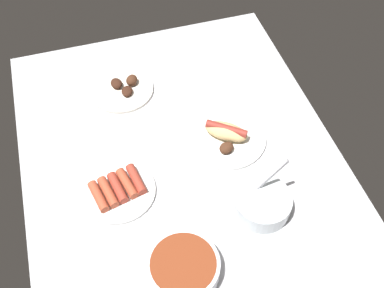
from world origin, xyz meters
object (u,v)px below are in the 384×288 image
at_px(bowl_coleslaw, 263,203).
at_px(plate_sausages, 118,190).
at_px(plate_grilled_meat, 123,88).
at_px(plate_hotdog_assembled, 226,135).
at_px(bowl_chili, 183,267).

bearing_deg(bowl_coleslaw, plate_sausages, 65.59).
distance_m(plate_grilled_meat, bowl_coleslaw, 0.60).
height_order(plate_hotdog_assembled, bowl_coleslaw, bowl_coleslaw).
distance_m(plate_hotdog_assembled, plate_sausages, 0.36).
bearing_deg(plate_sausages, plate_hotdog_assembled, -74.99).
xyz_separation_m(bowl_chili, plate_grilled_meat, (0.65, 0.02, -0.02)).
xyz_separation_m(bowl_coleslaw, plate_sausages, (0.16, 0.36, -0.02)).
height_order(bowl_chili, bowl_coleslaw, bowl_coleslaw).
bearing_deg(plate_sausages, plate_grilled_meat, -13.27).
height_order(bowl_chili, plate_grilled_meat, bowl_chili).
bearing_deg(bowl_chili, plate_grilled_meat, 1.65).
relative_size(plate_grilled_meat, plate_sausages, 1.00).
distance_m(bowl_chili, plate_sausages, 0.29).
bearing_deg(plate_hotdog_assembled, bowl_chili, 146.93).
distance_m(plate_grilled_meat, plate_sausages, 0.39).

